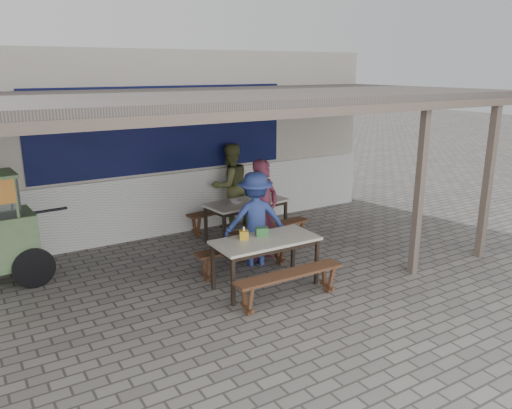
{
  "coord_description": "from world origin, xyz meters",
  "views": [
    {
      "loc": [
        -3.65,
        -5.92,
        3.16
      ],
      "look_at": [
        0.52,
        0.9,
        0.97
      ],
      "focal_mm": 35.0,
      "sensor_mm": 36.0,
      "label": 1
    }
  ],
  "objects": [
    {
      "name": "patron_wall_side",
      "position": [
        1.04,
        2.75,
        0.86
      ],
      "size": [
        0.89,
        0.72,
        1.72
      ],
      "primitive_type": "imported",
      "rotation": [
        0.0,
        0.0,
        3.22
      ],
      "color": "brown",
      "rests_on": "ground"
    },
    {
      "name": "patron_street_side",
      "position": [
        0.65,
        0.86,
        0.86
      ],
      "size": [
        0.74,
        0.62,
        1.72
      ],
      "primitive_type": "imported",
      "rotation": [
        0.0,
        0.0,
        0.38
      ],
      "color": "maroon",
      "rests_on": "ground"
    },
    {
      "name": "bench_left_wall",
      "position": [
        0.82,
        2.58,
        0.34
      ],
      "size": [
        1.67,
        0.47,
        0.45
      ],
      "rotation": [
        0.0,
        0.0,
        0.12
      ],
      "color": "brown",
      "rests_on": "ground"
    },
    {
      "name": "condiment_jar",
      "position": [
        1.13,
        2.14,
        0.8
      ],
      "size": [
        0.09,
        0.09,
        0.1
      ],
      "primitive_type": "cylinder",
      "color": "white",
      "rests_on": "table_left"
    },
    {
      "name": "bench_right_street",
      "position": [
        0.06,
        -0.74,
        0.34
      ],
      "size": [
        1.65,
        0.3,
        0.45
      ],
      "rotation": [
        0.0,
        0.0,
        -0.01
      ],
      "color": "brown",
      "rests_on": "ground"
    },
    {
      "name": "back_wall",
      "position": [
        -0.0,
        3.58,
        1.72
      ],
      "size": [
        9.0,
        1.28,
        3.5
      ],
      "color": "beige",
      "rests_on": "ground"
    },
    {
      "name": "tissue_box",
      "position": [
        -0.2,
        0.06,
        0.81
      ],
      "size": [
        0.17,
        0.17,
        0.13
      ],
      "primitive_type": "cube",
      "rotation": [
        0.0,
        0.0,
        -0.43
      ],
      "color": "gold",
      "rests_on": "table_right"
    },
    {
      "name": "table_right",
      "position": [
        0.07,
        -0.11,
        0.67
      ],
      "size": [
        1.55,
        0.76,
        0.75
      ],
      "rotation": [
        0.0,
        0.0,
        -0.01
      ],
      "color": "silver",
      "rests_on": "ground"
    },
    {
      "name": "bench_left_street",
      "position": [
        0.98,
        1.16,
        0.34
      ],
      "size": [
        1.67,
        0.47,
        0.45
      ],
      "rotation": [
        0.0,
        0.0,
        0.12
      ],
      "color": "brown",
      "rests_on": "ground"
    },
    {
      "name": "patron_right_table",
      "position": [
        0.41,
        0.74,
        0.78
      ],
      "size": [
        1.14,
        0.87,
        1.56
      ],
      "primitive_type": "imported",
      "rotation": [
        0.0,
        0.0,
        2.82
      ],
      "color": "#314592",
      "rests_on": "ground"
    },
    {
      "name": "ground",
      "position": [
        0.0,
        0.0,
        0.0
      ],
      "size": [
        60.0,
        60.0,
        0.0
      ],
      "primitive_type": "plane",
      "color": "slate",
      "rests_on": "ground"
    },
    {
      "name": "warung_roof",
      "position": [
        0.02,
        0.9,
        2.71
      ],
      "size": [
        9.0,
        4.21,
        2.81
      ],
      "color": "#5A514D",
      "rests_on": "ground"
    },
    {
      "name": "table_left",
      "position": [
        0.9,
        1.87,
        0.67
      ],
      "size": [
        1.62,
        0.9,
        0.75
      ],
      "rotation": [
        0.0,
        0.0,
        0.12
      ],
      "color": "silver",
      "rests_on": "ground"
    },
    {
      "name": "bench_right_wall",
      "position": [
        0.08,
        0.52,
        0.34
      ],
      "size": [
        1.65,
        0.3,
        0.45
      ],
      "rotation": [
        0.0,
        0.0,
        -0.01
      ],
      "color": "brown",
      "rests_on": "ground"
    },
    {
      "name": "condiment_bowl",
      "position": [
        0.68,
        1.9,
        0.78
      ],
      "size": [
        0.27,
        0.27,
        0.05
      ],
      "primitive_type": "imported",
      "rotation": [
        0.0,
        0.0,
        -0.32
      ],
      "color": "silver",
      "rests_on": "table_left"
    },
    {
      "name": "donation_box",
      "position": [
        0.11,
        0.06,
        0.81
      ],
      "size": [
        0.22,
        0.18,
        0.12
      ],
      "primitive_type": "cube",
      "rotation": [
        0.0,
        0.0,
        -0.36
      ],
      "color": "#35793A",
      "rests_on": "table_right"
    }
  ]
}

